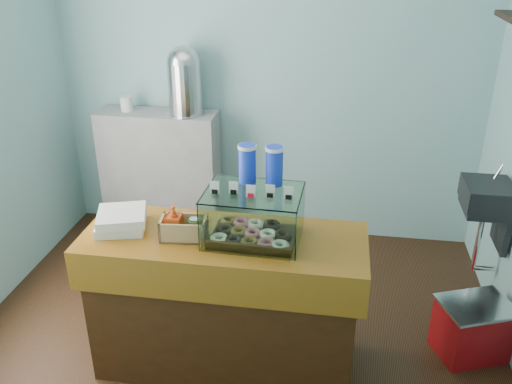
% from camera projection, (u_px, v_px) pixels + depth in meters
% --- Properties ---
extents(ground, '(3.50, 3.50, 0.00)m').
position_uv_depth(ground, '(235.00, 334.00, 3.63)').
color(ground, black).
rests_on(ground, ground).
extents(room_shell, '(3.54, 3.04, 2.82)m').
position_uv_depth(room_shell, '(234.00, 83.00, 2.90)').
color(room_shell, '#7EB8B8').
rests_on(room_shell, ground).
extents(counter, '(1.60, 0.60, 0.90)m').
position_uv_depth(counter, '(225.00, 301.00, 3.21)').
color(counter, '#3E1C0C').
rests_on(counter, ground).
extents(back_shelf, '(1.00, 0.32, 1.10)m').
position_uv_depth(back_shelf, '(161.00, 173.00, 4.70)').
color(back_shelf, '#98999B').
rests_on(back_shelf, ground).
extents(display_case, '(0.54, 0.40, 0.51)m').
position_uv_depth(display_case, '(254.00, 210.00, 2.96)').
color(display_case, black).
rests_on(display_case, counter).
extents(condiment_crate, '(0.26, 0.17, 0.20)m').
position_uv_depth(condiment_crate, '(181.00, 227.00, 2.98)').
color(condiment_crate, tan).
rests_on(condiment_crate, counter).
extents(pastry_boxes, '(0.34, 0.34, 0.11)m').
position_uv_depth(pastry_boxes, '(121.00, 220.00, 3.08)').
color(pastry_boxes, silver).
rests_on(pastry_boxes, counter).
extents(coffee_urn, '(0.30, 0.30, 0.55)m').
position_uv_depth(coffee_urn, '(185.00, 79.00, 4.29)').
color(coffee_urn, silver).
rests_on(coffee_urn, back_shelf).
extents(red_cooler, '(0.52, 0.46, 0.38)m').
position_uv_depth(red_cooler, '(472.00, 329.00, 3.39)').
color(red_cooler, '#AE0D12').
rests_on(red_cooler, ground).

